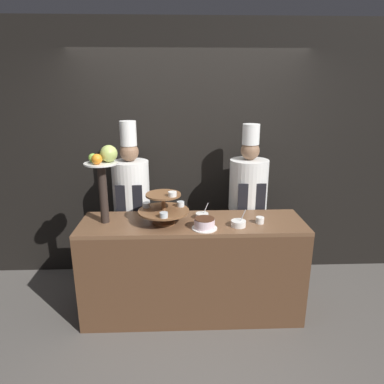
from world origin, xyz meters
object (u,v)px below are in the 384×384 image
at_px(chef_left, 132,202).
at_px(serving_bowl_near, 238,223).
at_px(tiered_stand, 164,207).
at_px(chef_center_left, 248,201).
at_px(fruit_pedestal, 104,169).
at_px(cup_white, 260,220).
at_px(serving_bowl_far, 202,216).
at_px(cake_round, 204,224).

bearing_deg(chef_left, serving_bowl_near, -32.18).
relative_size(tiered_stand, chef_center_left, 0.26).
relative_size(fruit_pedestal, serving_bowl_near, 4.49).
bearing_deg(cup_white, serving_bowl_near, -162.39).
bearing_deg(fruit_pedestal, serving_bowl_near, -7.31).
height_order(tiered_stand, serving_bowl_far, tiered_stand).
relative_size(fruit_pedestal, chef_left, 0.39).
xyz_separation_m(fruit_pedestal, cup_white, (1.37, -0.08, -0.46)).
bearing_deg(serving_bowl_near, chef_left, 147.82).
relative_size(fruit_pedestal, cup_white, 9.53).
xyz_separation_m(tiered_stand, chef_left, (-0.36, 0.54, -0.12)).
bearing_deg(tiered_stand, fruit_pedestal, 174.14).
height_order(tiered_stand, serving_bowl_near, tiered_stand).
height_order(tiered_stand, fruit_pedestal, fruit_pedestal).
bearing_deg(tiered_stand, cake_round, -21.23).
distance_m(tiered_stand, chef_left, 0.66).
distance_m(cake_round, serving_bowl_far, 0.24).
distance_m(tiered_stand, cake_round, 0.39).
relative_size(serving_bowl_far, chef_left, 0.08).
xyz_separation_m(fruit_pedestal, serving_bowl_near, (1.16, -0.15, -0.46)).
distance_m(cake_round, chef_center_left, 0.84).
xyz_separation_m(tiered_stand, serving_bowl_far, (0.35, 0.11, -0.12)).
bearing_deg(serving_bowl_far, chef_center_left, 40.37).
xyz_separation_m(tiered_stand, cake_round, (0.35, -0.14, -0.10)).
relative_size(chef_left, chef_center_left, 1.02).
bearing_deg(chef_center_left, serving_bowl_far, -139.63).
relative_size(cup_white, serving_bowl_far, 0.48).
height_order(cake_round, serving_bowl_near, serving_bowl_near).
bearing_deg(cake_round, serving_bowl_far, 91.10).
height_order(serving_bowl_far, chef_center_left, chef_center_left).
height_order(tiered_stand, chef_center_left, chef_center_left).
relative_size(tiered_stand, serving_bowl_far, 2.97).
distance_m(serving_bowl_far, chef_center_left, 0.67).
height_order(cup_white, serving_bowl_near, serving_bowl_near).
xyz_separation_m(fruit_pedestal, serving_bowl_far, (0.86, 0.05, -0.47)).
distance_m(fruit_pedestal, chef_left, 0.69).
height_order(cake_round, serving_bowl_far, serving_bowl_far).
xyz_separation_m(fruit_pedestal, chef_left, (0.15, 0.49, -0.47)).
height_order(serving_bowl_near, chef_left, chef_left).
bearing_deg(serving_bowl_near, cake_round, -172.48).
height_order(fruit_pedestal, cake_round, fruit_pedestal).
height_order(fruit_pedestal, chef_left, chef_left).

